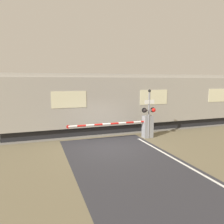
{
  "coord_description": "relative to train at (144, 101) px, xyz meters",
  "views": [
    {
      "loc": [
        -3.64,
        -10.63,
        3.54
      ],
      "look_at": [
        0.72,
        1.77,
        1.63
      ],
      "focal_mm": 35.0,
      "sensor_mm": 36.0,
      "label": 1
    }
  ],
  "objects": [
    {
      "name": "train",
      "position": [
        0.0,
        0.0,
        0.0
      ],
      "size": [
        20.99,
        2.81,
        3.96
      ],
      "color": "black",
      "rests_on": "ground_plane"
    },
    {
      "name": "crossing_barrier",
      "position": [
        -1.52,
        -2.75,
        -1.29
      ],
      "size": [
        5.3,
        0.44,
        1.37
      ],
      "color": "gray",
      "rests_on": "ground_plane"
    },
    {
      "name": "track_bed",
      "position": [
        -4.03,
        0.0,
        -2.0
      ],
      "size": [
        36.0,
        3.2,
        0.13
      ],
      "color": "slate",
      "rests_on": "ground_plane"
    },
    {
      "name": "signal_post",
      "position": [
        -1.2,
        -2.95,
        -0.31
      ],
      "size": [
        0.89,
        0.26,
        3.01
      ],
      "color": "gray",
      "rests_on": "ground_plane"
    },
    {
      "name": "ground_plane",
      "position": [
        -4.03,
        -3.92,
        -2.03
      ],
      "size": [
        80.0,
        80.0,
        0.0
      ],
      "primitive_type": "plane",
      "color": "#6B6047"
    }
  ]
}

